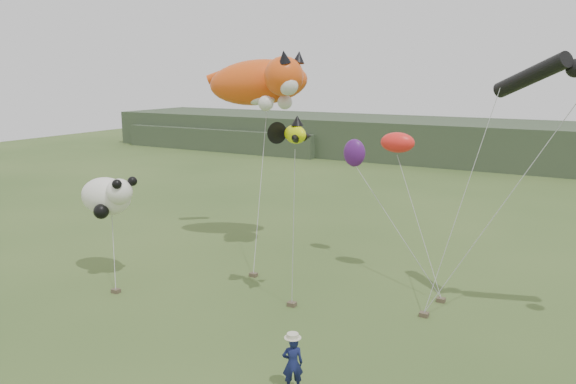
# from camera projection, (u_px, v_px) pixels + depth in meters

# --- Properties ---
(ground) EXTENTS (120.00, 120.00, 0.00)m
(ground) POSITION_uv_depth(u_px,v_px,m) (255.00, 364.00, 17.10)
(ground) COLOR #385123
(ground) RESTS_ON ground
(headland) EXTENTS (90.00, 13.00, 4.00)m
(headland) POSITION_uv_depth(u_px,v_px,m) (468.00, 143.00, 56.35)
(headland) COLOR #2D3D28
(headland) RESTS_ON ground
(festival_attendant) EXTENTS (0.70, 0.65, 1.62)m
(festival_attendant) POSITION_uv_depth(u_px,v_px,m) (293.00, 364.00, 15.53)
(festival_attendant) COLOR #131948
(festival_attendant) RESTS_ON ground
(sandbag_anchors) EXTENTS (12.03, 5.75, 0.16)m
(sandbag_anchors) POSITION_uv_depth(u_px,v_px,m) (301.00, 296.00, 22.14)
(sandbag_anchors) COLOR brown
(sandbag_anchors) RESTS_ON ground
(cat_kite) EXTENTS (6.52, 4.16, 2.80)m
(cat_kite) POSITION_uv_depth(u_px,v_px,m) (264.00, 82.00, 27.24)
(cat_kite) COLOR #E74E12
(cat_kite) RESTS_ON ground
(fish_kite) EXTENTS (2.25, 1.49, 1.08)m
(fish_kite) POSITION_uv_depth(u_px,v_px,m) (287.00, 133.00, 20.43)
(fish_kite) COLOR #D2E504
(fish_kite) RESTS_ON ground
(panda_kite) EXTENTS (2.90, 1.87, 1.80)m
(panda_kite) POSITION_uv_depth(u_px,v_px,m) (108.00, 196.00, 24.04)
(panda_kite) COLOR white
(panda_kite) RESTS_ON ground
(misc_kites) EXTENTS (3.79, 2.25, 1.86)m
(misc_kites) POSITION_uv_depth(u_px,v_px,m) (376.00, 148.00, 24.62)
(misc_kites) COLOR red
(misc_kites) RESTS_ON ground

